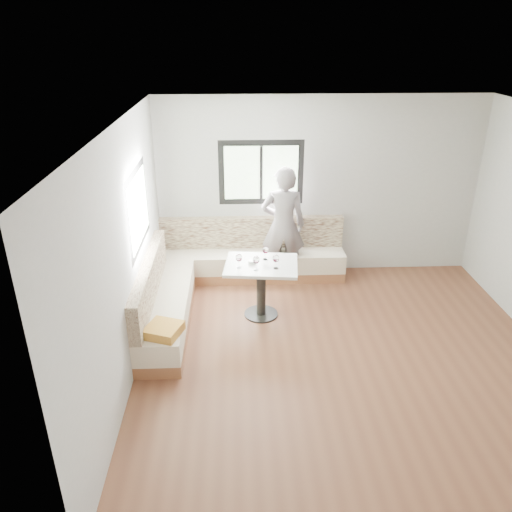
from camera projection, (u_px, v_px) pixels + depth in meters
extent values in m
cube|color=brown|center=(345.00, 359.00, 6.06)|extent=(5.00, 5.00, 0.01)
cube|color=white|center=(366.00, 125.00, 4.89)|extent=(5.00, 5.00, 0.01)
cube|color=#B7B7B2|center=(319.00, 188.00, 7.75)|extent=(5.00, 0.01, 2.80)
cube|color=#B7B7B2|center=(440.00, 415.00, 3.21)|extent=(5.00, 0.01, 2.80)
cube|color=#B7B7B2|center=(125.00, 258.00, 5.38)|extent=(0.01, 5.00, 2.80)
cube|color=black|center=(261.00, 173.00, 7.60)|extent=(1.30, 0.02, 1.00)
cube|color=black|center=(138.00, 209.00, 6.09)|extent=(0.02, 1.30, 1.00)
cube|color=#9A5E3B|center=(252.00, 273.00, 8.01)|extent=(2.90, 0.55, 0.16)
cube|color=beige|center=(252.00, 260.00, 7.91)|extent=(2.90, 0.55, 0.29)
cube|color=beige|center=(252.00, 232.00, 7.94)|extent=(2.90, 0.14, 0.50)
cube|color=#9A5E3B|center=(169.00, 321.00, 6.69)|extent=(0.55, 2.25, 0.16)
cube|color=beige|center=(167.00, 307.00, 6.60)|extent=(0.55, 2.25, 0.29)
cube|color=beige|center=(149.00, 280.00, 6.43)|extent=(0.14, 2.25, 0.50)
cube|color=gold|center=(164.00, 330.00, 5.72)|extent=(0.48, 0.48, 0.11)
cylinder|color=black|center=(261.00, 314.00, 6.99)|extent=(0.47, 0.47, 0.02)
cylinder|color=black|center=(261.00, 291.00, 6.84)|extent=(0.13, 0.13, 0.75)
cube|color=silver|center=(261.00, 265.00, 6.68)|extent=(1.04, 0.85, 0.04)
imported|color=slate|center=(283.00, 225.00, 7.59)|extent=(0.70, 0.48, 1.84)
cylinder|color=white|center=(252.00, 262.00, 6.68)|extent=(0.10, 0.10, 0.04)
sphere|color=black|center=(253.00, 261.00, 6.68)|extent=(0.02, 0.02, 0.02)
sphere|color=black|center=(251.00, 261.00, 6.68)|extent=(0.02, 0.02, 0.02)
sphere|color=black|center=(252.00, 261.00, 6.66)|extent=(0.02, 0.02, 0.02)
cylinder|color=white|center=(239.00, 267.00, 6.56)|extent=(0.06, 0.06, 0.01)
cylinder|color=white|center=(239.00, 264.00, 6.54)|extent=(0.01, 0.01, 0.08)
ellipsoid|color=white|center=(239.00, 258.00, 6.50)|extent=(0.09, 0.09, 0.10)
cylinder|color=#470113|center=(239.00, 260.00, 6.51)|extent=(0.06, 0.06, 0.02)
cylinder|color=white|center=(256.00, 270.00, 6.50)|extent=(0.06, 0.06, 0.01)
cylinder|color=white|center=(256.00, 266.00, 6.48)|extent=(0.01, 0.01, 0.08)
ellipsoid|color=white|center=(256.00, 260.00, 6.44)|extent=(0.09, 0.09, 0.10)
cylinder|color=#470113|center=(256.00, 262.00, 6.45)|extent=(0.06, 0.06, 0.02)
cylinder|color=white|center=(276.00, 268.00, 6.54)|extent=(0.06, 0.06, 0.01)
cylinder|color=white|center=(276.00, 265.00, 6.52)|extent=(0.01, 0.01, 0.08)
ellipsoid|color=white|center=(276.00, 259.00, 6.48)|extent=(0.09, 0.09, 0.10)
cylinder|color=#470113|center=(276.00, 260.00, 6.49)|extent=(0.06, 0.06, 0.02)
cylinder|color=white|center=(265.00, 259.00, 6.79)|extent=(0.06, 0.06, 0.01)
cylinder|color=white|center=(265.00, 256.00, 6.77)|extent=(0.01, 0.01, 0.08)
ellipsoid|color=white|center=(265.00, 250.00, 6.73)|extent=(0.09, 0.09, 0.10)
cylinder|color=#470113|center=(265.00, 252.00, 6.74)|extent=(0.06, 0.06, 0.02)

